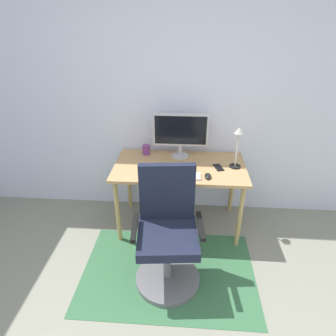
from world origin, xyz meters
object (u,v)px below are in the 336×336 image
(desk, at_px, (180,172))
(coffee_cup, at_px, (146,150))
(cell_phone, at_px, (218,167))
(desk_lamp, at_px, (238,142))
(keyboard, at_px, (177,176))
(monitor, at_px, (181,132))
(office_chair, at_px, (168,239))
(computer_mouse, at_px, (208,176))

(desk, distance_m, coffee_cup, 0.46)
(desk, relative_size, cell_phone, 9.38)
(coffee_cup, xyz_separation_m, desk_lamp, (0.92, -0.24, 0.22))
(keyboard, distance_m, coffee_cup, 0.59)
(desk, xyz_separation_m, coffee_cup, (-0.37, 0.24, 0.13))
(monitor, relative_size, office_chair, 0.54)
(keyboard, relative_size, computer_mouse, 4.13)
(coffee_cup, relative_size, office_chair, 0.10)
(computer_mouse, bearing_deg, desk_lamp, 40.00)
(monitor, distance_m, desk_lamp, 0.59)
(desk, relative_size, keyboard, 3.05)
(monitor, xyz_separation_m, keyboard, (-0.01, -0.44, -0.27))
(keyboard, xyz_separation_m, computer_mouse, (0.28, 0.00, 0.01))
(monitor, bearing_deg, computer_mouse, -58.15)
(keyboard, xyz_separation_m, office_chair, (-0.05, -0.51, -0.32))
(coffee_cup, bearing_deg, desk, -33.38)
(desk, xyz_separation_m, computer_mouse, (0.27, -0.23, 0.09))
(computer_mouse, xyz_separation_m, desk_lamp, (0.28, 0.23, 0.25))
(monitor, xyz_separation_m, cell_phone, (0.39, -0.24, -0.27))
(cell_phone, bearing_deg, keyboard, -168.92)
(monitor, bearing_deg, keyboard, -91.33)
(coffee_cup, height_order, desk_lamp, desk_lamp)
(coffee_cup, distance_m, cell_phone, 0.80)
(computer_mouse, relative_size, cell_phone, 0.74)
(keyboard, height_order, desk_lamp, desk_lamp)
(office_chair, bearing_deg, desk, 79.12)
(desk, xyz_separation_m, office_chair, (-0.07, -0.74, -0.23))
(office_chair, bearing_deg, desk_lamp, 44.87)
(desk, bearing_deg, desk_lamp, 0.79)
(computer_mouse, height_order, desk_lamp, desk_lamp)
(cell_phone, bearing_deg, desk, 160.47)
(desk_lamp, bearing_deg, cell_phone, -169.02)
(desk, bearing_deg, coffee_cup, 146.62)
(keyboard, bearing_deg, monitor, 88.67)
(cell_phone, height_order, office_chair, office_chair)
(desk, xyz_separation_m, cell_phone, (0.38, -0.02, 0.08))
(computer_mouse, relative_size, office_chair, 0.10)
(desk, relative_size, desk_lamp, 3.17)
(desk, height_order, keyboard, keyboard)
(keyboard, distance_m, desk_lamp, 0.66)
(keyboard, distance_m, cell_phone, 0.45)
(monitor, height_order, coffee_cup, monitor)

